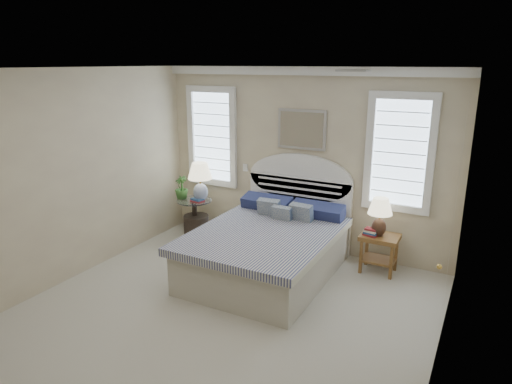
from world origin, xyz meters
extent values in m
cube|color=#B6AF9C|center=(0.00, 0.00, 0.00)|extent=(4.50, 5.00, 0.01)
cube|color=white|center=(0.00, 0.00, 2.70)|extent=(4.50, 5.00, 0.01)
cube|color=tan|center=(0.00, 2.50, 1.35)|extent=(4.50, 0.02, 2.70)
cube|color=tan|center=(-2.25, 0.00, 1.35)|extent=(0.02, 5.00, 2.70)
cube|color=tan|center=(2.25, 0.00, 1.35)|extent=(0.02, 5.00, 2.70)
cube|color=white|center=(0.00, 2.46, 2.64)|extent=(4.50, 0.08, 0.12)
cube|color=#B2B2B2|center=(1.20, 0.80, 2.68)|extent=(0.30, 0.20, 0.02)
cube|color=white|center=(-0.95, 2.48, 1.15)|extent=(0.08, 0.01, 0.12)
cube|color=#C5E0FA|center=(-1.55, 2.48, 1.60)|extent=(0.90, 0.06, 1.60)
cube|color=#C5E0FA|center=(1.40, 2.48, 1.60)|extent=(0.90, 0.06, 1.60)
cube|color=silver|center=(0.00, 2.46, 1.82)|extent=(0.74, 0.04, 0.58)
cube|color=white|center=(2.23, 1.20, 1.20)|extent=(0.02, 1.80, 2.40)
cube|color=#B4AE9E|center=(0.00, 1.33, 0.28)|extent=(1.60, 2.10, 0.55)
cube|color=navy|center=(0.00, 1.28, 0.59)|extent=(1.72, 2.15, 0.10)
cube|color=silver|center=(0.00, 2.44, 0.55)|extent=(1.62, 0.08, 1.10)
cube|color=navy|center=(-0.40, 2.16, 0.73)|extent=(0.75, 0.31, 0.23)
cube|color=navy|center=(0.40, 2.16, 0.73)|extent=(0.75, 0.31, 0.23)
cube|color=navy|center=(-0.25, 1.93, 0.71)|extent=(0.33, 0.20, 0.34)
cube|color=navy|center=(0.25, 1.93, 0.71)|extent=(0.33, 0.20, 0.34)
cube|color=navy|center=(0.00, 1.83, 0.69)|extent=(0.28, 0.14, 0.29)
cylinder|color=black|center=(-1.65, 2.05, 0.01)|extent=(0.32, 0.32, 0.03)
cylinder|color=black|center=(-1.65, 2.05, 0.30)|extent=(0.08, 0.08, 0.60)
cylinder|color=silver|center=(-1.65, 2.05, 0.62)|extent=(0.56, 0.56, 0.02)
cube|color=brown|center=(1.30, 2.15, 0.50)|extent=(0.50, 0.40, 0.06)
cube|color=brown|center=(1.30, 2.15, 0.18)|extent=(0.44, 0.34, 0.03)
cube|color=brown|center=(1.10, 2.00, 0.23)|extent=(0.04, 0.04, 0.47)
cube|color=brown|center=(1.10, 2.30, 0.23)|extent=(0.04, 0.04, 0.47)
cube|color=brown|center=(1.50, 2.00, 0.23)|extent=(0.04, 0.04, 0.47)
cube|color=brown|center=(1.50, 2.30, 0.23)|extent=(0.04, 0.04, 0.47)
cylinder|color=black|center=(-1.62, 2.05, 0.19)|extent=(0.51, 0.51, 0.37)
cylinder|color=silver|center=(-1.53, 2.07, 0.65)|extent=(0.16, 0.16, 0.03)
ellipsoid|color=silver|center=(-1.53, 2.07, 0.77)|extent=(0.29, 0.29, 0.29)
cylinder|color=gold|center=(-1.53, 2.07, 0.95)|extent=(0.04, 0.04, 0.11)
cylinder|color=black|center=(1.28, 2.13, 0.54)|extent=(0.14, 0.14, 0.03)
ellipsoid|color=black|center=(1.28, 2.13, 0.65)|extent=(0.25, 0.25, 0.25)
cylinder|color=gold|center=(1.28, 2.13, 0.80)|extent=(0.03, 0.03, 0.09)
imported|color=#327830|center=(-1.87, 2.02, 0.82)|extent=(0.22, 0.22, 0.37)
cube|color=maroon|center=(-1.55, 2.00, 0.64)|extent=(0.21, 0.16, 0.03)
cube|color=#2A4D7F|center=(-1.55, 2.00, 0.67)|extent=(0.20, 0.15, 0.03)
cube|color=maroon|center=(1.19, 2.08, 0.54)|extent=(0.21, 0.17, 0.02)
cube|color=#2A4D7F|center=(1.19, 2.08, 0.57)|extent=(0.20, 0.16, 0.02)
cube|color=#F1E3C6|center=(1.19, 2.08, 0.59)|extent=(0.18, 0.15, 0.02)
cube|color=maroon|center=(1.19, 2.08, 0.62)|extent=(0.17, 0.14, 0.02)
camera|label=1|loc=(2.50, -3.66, 2.76)|focal=32.00mm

